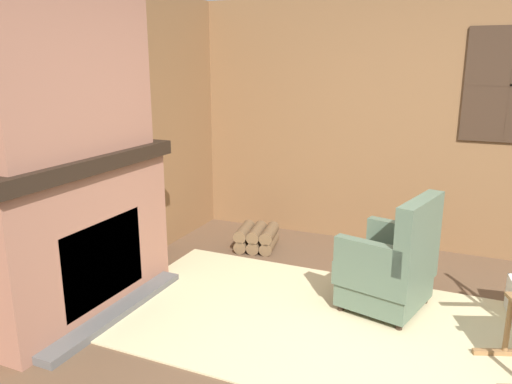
{
  "coord_description": "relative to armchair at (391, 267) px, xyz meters",
  "views": [
    {
      "loc": [
        0.41,
        -2.7,
        1.86
      ],
      "look_at": [
        -1.08,
        0.68,
        0.9
      ],
      "focal_mm": 35.0,
      "sensor_mm": 36.0,
      "label": 1
    }
  ],
  "objects": [
    {
      "name": "wood_panel_wall_back",
      "position": [
        0.09,
        1.51,
        0.92
      ],
      "size": [
        5.45,
        0.09,
        2.52
      ],
      "color": "brown",
      "rests_on": "ground"
    },
    {
      "name": "wood_panel_wall_left",
      "position": [
        -2.38,
        -0.94,
        0.91
      ],
      "size": [
        0.06,
        5.45,
        2.52
      ],
      "color": "brown",
      "rests_on": "ground"
    },
    {
      "name": "armchair",
      "position": [
        0.0,
        0.0,
        0.0
      ],
      "size": [
        0.72,
        0.77,
        0.92
      ],
      "rotation": [
        0.0,
        0.0,
        2.9
      ],
      "color": "#516651",
      "rests_on": "ground"
    },
    {
      "name": "chimney_breast",
      "position": [
        -2.14,
        -0.94,
        1.51
      ],
      "size": [
        0.37,
        1.43,
        1.28
      ],
      "color": "#93604C",
      "rests_on": "fireplace_hearth"
    },
    {
      "name": "ground_plane",
      "position": [
        0.07,
        -0.94,
        -0.35
      ],
      "size": [
        14.0,
        14.0,
        0.0
      ],
      "primitive_type": "plane",
      "color": "brown"
    },
    {
      "name": "firewood_stack",
      "position": [
        -1.46,
        0.78,
        -0.23
      ],
      "size": [
        0.46,
        0.48,
        0.24
      ],
      "rotation": [
        0.0,
        0.0,
        0.19
      ],
      "color": "brown",
      "rests_on": "ground"
    },
    {
      "name": "decorative_plate_on_mantel",
      "position": [
        -2.21,
        -0.98,
        1.0
      ],
      "size": [
        0.07,
        0.28,
        0.28
      ],
      "color": "#336093",
      "rests_on": "fireplace_hearth"
    },
    {
      "name": "fireplace_hearth",
      "position": [
        -2.13,
        -0.94,
        0.26
      ],
      "size": [
        0.62,
        1.72,
        1.22
      ],
      "color": "#93604C",
      "rests_on": "ground"
    },
    {
      "name": "oil_lamp_vase",
      "position": [
        -2.19,
        -1.35,
        0.95
      ],
      "size": [
        0.12,
        0.12,
        0.22
      ],
      "color": "#99B29E",
      "rests_on": "fireplace_hearth"
    },
    {
      "name": "storage_case",
      "position": [
        -2.19,
        -0.49,
        0.93
      ],
      "size": [
        0.16,
        0.22,
        0.12
      ],
      "color": "black",
      "rests_on": "fireplace_hearth"
    },
    {
      "name": "area_rug",
      "position": [
        -0.36,
        -0.42,
        -0.35
      ],
      "size": [
        3.33,
        1.81,
        0.01
      ],
      "color": "#C6B789",
      "rests_on": "ground"
    }
  ]
}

